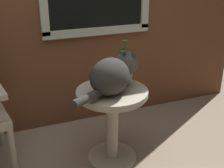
{
  "coord_description": "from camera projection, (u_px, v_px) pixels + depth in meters",
  "views": [
    {
      "loc": [
        -0.45,
        -1.77,
        1.49
      ],
      "look_at": [
        0.29,
        0.06,
        0.66
      ],
      "focal_mm": 47.26,
      "sensor_mm": 36.0,
      "label": 1
    }
  ],
  "objects": [
    {
      "name": "wicker_side_table",
      "position": [
        112.0,
        112.0,
        2.24
      ],
      "size": [
        0.54,
        0.54,
        0.61
      ],
      "color": "#B2A893",
      "rests_on": "ground_plane"
    },
    {
      "name": "cat",
      "position": [
        113.0,
        74.0,
        2.08
      ],
      "size": [
        0.59,
        0.39,
        0.29
      ],
      "color": "#33302D",
      "rests_on": "wicker_side_table"
    },
    {
      "name": "pewter_vase_with_ivy",
      "position": [
        123.0,
        73.0,
        2.21
      ],
      "size": [
        0.15,
        0.15,
        0.35
      ],
      "color": "gray",
      "rests_on": "wicker_side_table"
    }
  ]
}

